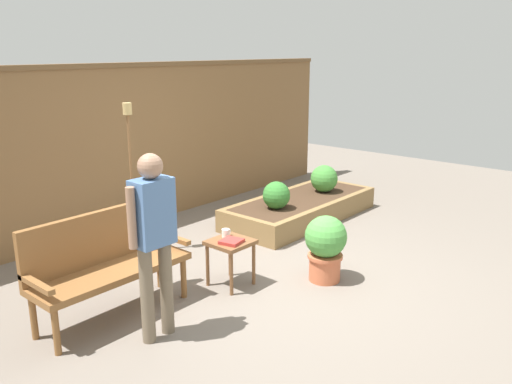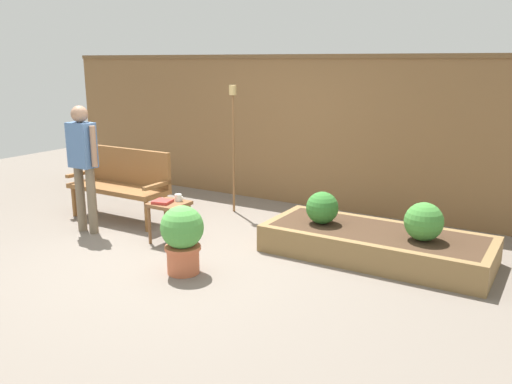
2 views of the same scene
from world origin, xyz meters
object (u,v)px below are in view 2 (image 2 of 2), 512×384
at_px(garden_bench, 122,179).
at_px(book_on_table, 163,202).
at_px(person_by_bench, 83,158).
at_px(cup_on_table, 178,198).
at_px(potted_boxwood, 182,236).
at_px(side_table, 169,209).
at_px(shrub_far_corner, 424,222).
at_px(tiki_torch, 233,127).
at_px(shrub_near_bench, 322,208).

height_order(garden_bench, book_on_table, garden_bench).
distance_m(book_on_table, person_by_bench, 1.18).
height_order(cup_on_table, person_by_bench, person_by_bench).
relative_size(cup_on_table, book_on_table, 0.58).
xyz_separation_m(book_on_table, potted_boxwood, (0.77, -0.60, -0.11)).
relative_size(side_table, shrub_far_corner, 1.22).
distance_m(tiki_torch, person_by_bench, 2.02).
bearing_deg(potted_boxwood, shrub_near_bench, 56.70).
height_order(book_on_table, person_by_bench, person_by_bench).
bearing_deg(book_on_table, shrub_far_corner, 2.85).
relative_size(shrub_near_bench, shrub_far_corner, 0.92).
distance_m(garden_bench, shrub_far_corner, 3.90).
bearing_deg(shrub_near_bench, garden_bench, -174.36).
distance_m(cup_on_table, potted_boxwood, 1.03).
bearing_deg(garden_bench, book_on_table, -23.61).
xyz_separation_m(shrub_far_corner, tiki_torch, (-2.81, 0.77, 0.70)).
xyz_separation_m(shrub_near_bench, tiki_torch, (-1.69, 0.77, 0.72)).
height_order(book_on_table, shrub_near_bench, shrub_near_bench).
distance_m(book_on_table, potted_boxwood, 0.98).
height_order(cup_on_table, book_on_table, cup_on_table).
relative_size(side_table, person_by_bench, 0.31).
bearing_deg(tiki_torch, side_table, -87.03).
xyz_separation_m(garden_bench, book_on_table, (1.11, -0.49, -0.05)).
bearing_deg(book_on_table, garden_bench, 143.91).
distance_m(side_table, shrub_near_bench, 1.76).
relative_size(garden_bench, potted_boxwood, 2.07).
relative_size(garden_bench, tiki_torch, 0.82).
bearing_deg(cup_on_table, tiki_torch, 95.38).
height_order(side_table, person_by_bench, person_by_bench).
relative_size(cup_on_table, shrub_near_bench, 0.32).
distance_m(side_table, shrub_far_corner, 2.82).
relative_size(shrub_near_bench, person_by_bench, 0.23).
relative_size(side_table, cup_on_table, 4.17).
bearing_deg(shrub_near_bench, potted_boxwood, -123.30).
bearing_deg(side_table, shrub_far_corner, 14.43).
bearing_deg(shrub_near_bench, cup_on_table, -159.24).
relative_size(tiki_torch, person_by_bench, 1.12).
height_order(cup_on_table, shrub_far_corner, shrub_far_corner).
height_order(shrub_near_bench, tiki_torch, tiki_torch).
distance_m(shrub_near_bench, person_by_bench, 2.93).
relative_size(book_on_table, person_by_bench, 0.13).
relative_size(cup_on_table, tiki_torch, 0.07).
bearing_deg(cup_on_table, shrub_far_corner, 12.47).
relative_size(book_on_table, shrub_far_corner, 0.50).
height_order(garden_bench, shrub_near_bench, garden_bench).
bearing_deg(book_on_table, potted_boxwood, -50.53).
distance_m(shrub_far_corner, tiki_torch, 2.99).
bearing_deg(garden_bench, tiki_torch, 44.01).
height_order(potted_boxwood, shrub_far_corner, same).
xyz_separation_m(potted_boxwood, person_by_bench, (-1.84, 0.42, 0.55)).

